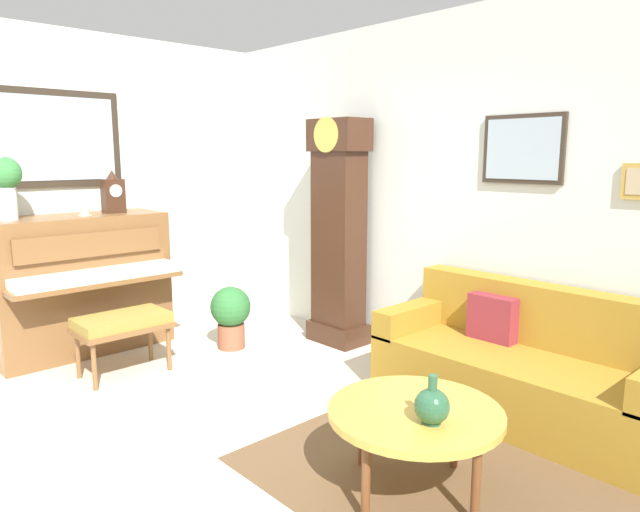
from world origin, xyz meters
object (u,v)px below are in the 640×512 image
(grandfather_clock, at_px, (338,239))
(coffee_table, at_px, (415,415))
(mantel_clock, at_px, (113,194))
(potted_plant, at_px, (231,313))
(couch, at_px, (523,368))
(piano_bench, at_px, (123,324))
(piano, at_px, (81,283))
(flower_vase, at_px, (4,180))
(teacup, at_px, (85,213))
(green_jug, at_px, (432,406))

(grandfather_clock, distance_m, coffee_table, 2.50)
(mantel_clock, bearing_deg, potted_plant, 37.57)
(coffee_table, distance_m, mantel_clock, 3.48)
(couch, bearing_deg, piano_bench, -146.27)
(piano, bearing_deg, piano_bench, 0.73)
(piano_bench, bearing_deg, coffee_table, 8.53)
(flower_vase, bearing_deg, teacup, 83.78)
(coffee_table, bearing_deg, green_jug, -25.18)
(teacup, height_order, potted_plant, teacup)
(piano_bench, height_order, coffee_table, piano_bench)
(coffee_table, relative_size, flower_vase, 1.52)
(piano_bench, relative_size, flower_vase, 1.21)
(flower_vase, relative_size, green_jug, 2.42)
(couch, relative_size, mantel_clock, 5.00)
(potted_plant, bearing_deg, green_jug, -13.92)
(piano_bench, height_order, couch, couch)
(mantel_clock, bearing_deg, piano, -90.35)
(piano_bench, relative_size, potted_plant, 1.25)
(coffee_table, height_order, teacup, teacup)
(coffee_table, relative_size, green_jug, 3.67)
(grandfather_clock, bearing_deg, green_jug, -34.83)
(potted_plant, bearing_deg, flower_vase, -119.10)
(potted_plant, bearing_deg, coffee_table, -13.20)
(coffee_table, bearing_deg, flower_vase, -164.63)
(piano, relative_size, grandfather_clock, 0.71)
(teacup, bearing_deg, coffee_table, 5.91)
(teacup, distance_m, potted_plant, 1.51)
(green_jug, xyz_separation_m, potted_plant, (-2.66, 0.66, -0.22))
(piano_bench, relative_size, teacup, 6.03)
(piano_bench, xyz_separation_m, green_jug, (2.71, 0.31, 0.14))
(green_jug, bearing_deg, potted_plant, 166.08)
(green_jug, bearing_deg, coffee_table, 154.82)
(teacup, bearing_deg, potted_plant, 50.09)
(grandfather_clock, height_order, flower_vase, grandfather_clock)
(couch, bearing_deg, grandfather_clock, 175.55)
(flower_vase, bearing_deg, coffee_table, 15.37)
(piano_bench, bearing_deg, flower_vase, -145.87)
(couch, relative_size, potted_plant, 3.39)
(piano, xyz_separation_m, flower_vase, (0.00, -0.53, 0.91))
(piano_bench, distance_m, potted_plant, 0.98)
(teacup, bearing_deg, piano, -140.59)
(couch, distance_m, mantel_clock, 3.68)
(couch, xyz_separation_m, green_jug, (0.23, -1.34, 0.23))
(grandfather_clock, distance_m, potted_plant, 1.17)
(couch, bearing_deg, green_jug, -80.15)
(couch, bearing_deg, potted_plant, -164.37)
(grandfather_clock, xyz_separation_m, flower_vase, (-1.36, -2.34, 0.55))
(couch, height_order, coffee_table, couch)
(couch, distance_m, flower_vase, 4.11)
(grandfather_clock, xyz_separation_m, potted_plant, (-0.52, -0.83, -0.64))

